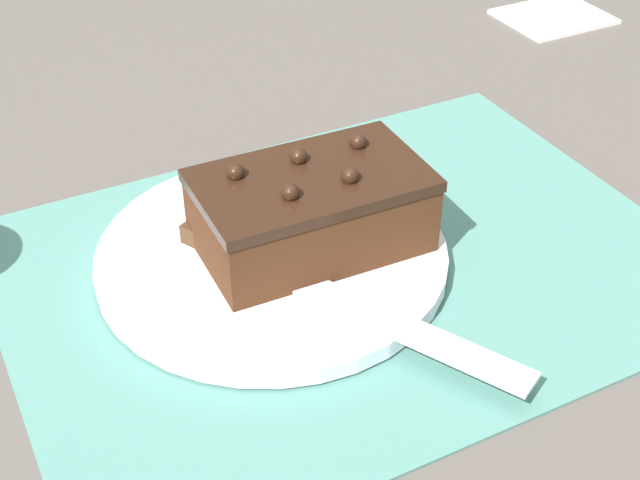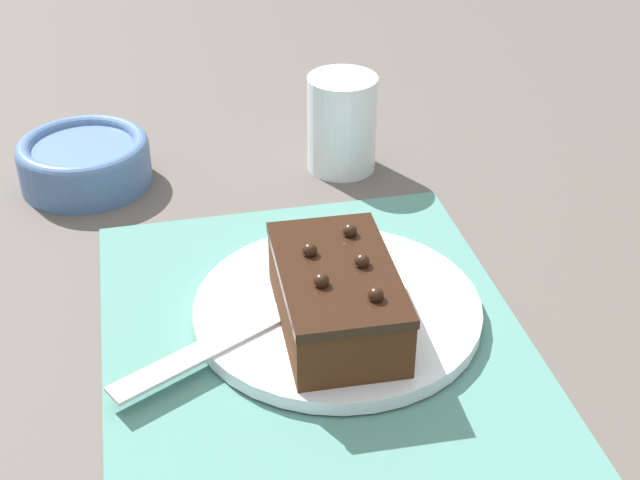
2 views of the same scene
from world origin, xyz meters
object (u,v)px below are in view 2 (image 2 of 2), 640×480
object	(u,v)px
chocolate_cake	(337,296)
drinking_glass	(342,123)
serving_knife	(296,301)
small_bowl	(85,160)
cake_plate	(337,309)

from	to	relation	value
chocolate_cake	drinking_glass	distance (m)	0.30
chocolate_cake	serving_knife	bearing A→B (deg)	-139.01
chocolate_cake	small_bowl	bearing A→B (deg)	-147.53
cake_plate	chocolate_cake	xyz separation A→B (m)	(0.03, -0.01, 0.03)
cake_plate	small_bowl	size ratio (longest dim) A/B	1.76
serving_knife	drinking_glass	distance (m)	0.28
drinking_glass	small_bowl	bearing A→B (deg)	-94.68
serving_knife	drinking_glass	bearing A→B (deg)	-49.43
drinking_glass	cake_plate	bearing A→B (deg)	-14.14
drinking_glass	serving_knife	bearing A→B (deg)	-21.28
cake_plate	chocolate_cake	bearing A→B (deg)	-15.17
cake_plate	chocolate_cake	size ratio (longest dim) A/B	1.56
small_bowl	cake_plate	bearing A→B (deg)	35.81
chocolate_cake	serving_knife	world-z (taller)	chocolate_cake
serving_knife	drinking_glass	xyz separation A→B (m)	(-0.26, 0.10, 0.03)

